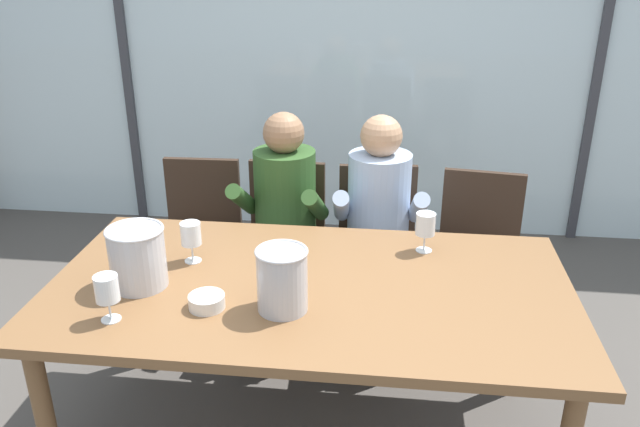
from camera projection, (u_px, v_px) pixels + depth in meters
name	position (u px, v px, depth m)	size (l,w,h in m)	color
ground	(333.00, 315.00, 3.70)	(14.00, 14.00, 0.00)	#4C4742
window_glass_panel	(353.00, 52.00, 4.38)	(7.23, 0.03, 2.60)	silver
window_mullion_left	(124.00, 48.00, 4.53)	(0.06, 0.06, 2.60)	#38383D
window_mullion_right	(600.00, 57.00, 4.19)	(0.06, 0.06, 2.60)	#38383D
hillside_vineyard	(374.00, 23.00, 8.25)	(13.23, 2.40, 2.05)	#477A38
dining_table	(310.00, 300.00, 2.51)	(2.03, 1.09, 0.77)	brown
chair_near_curtain	(201.00, 228.00, 3.54)	(0.45, 0.45, 0.90)	#332319
chair_left_of_center	(284.00, 232.00, 3.50)	(0.46, 0.46, 0.90)	#332319
chair_center	(377.00, 237.00, 3.44)	(0.47, 0.47, 0.90)	#332319
chair_right_of_center	(478.00, 245.00, 3.35)	(0.50, 0.50, 0.90)	#332319
person_olive_shirt	(281.00, 214.00, 3.28)	(0.49, 0.63, 1.22)	#2D5123
person_pale_blue_shirt	(379.00, 219.00, 3.23)	(0.48, 0.62, 1.22)	#9EB2D1
ice_bucket_primary	(282.00, 279.00, 2.27)	(0.19, 0.19, 0.24)	#B7B7BC
ice_bucket_secondary	(137.00, 256.00, 2.43)	(0.22, 0.22, 0.24)	#B7B7BC
tasting_bowl	(207.00, 301.00, 2.32)	(0.13, 0.13, 0.05)	silver
wine_glass_by_left_taster	(107.00, 291.00, 2.20)	(0.08, 0.08, 0.17)	silver
wine_glass_near_bucket	(191.00, 236.00, 2.62)	(0.08, 0.08, 0.17)	silver
wine_glass_center_pour	(425.00, 226.00, 2.71)	(0.08, 0.08, 0.17)	silver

